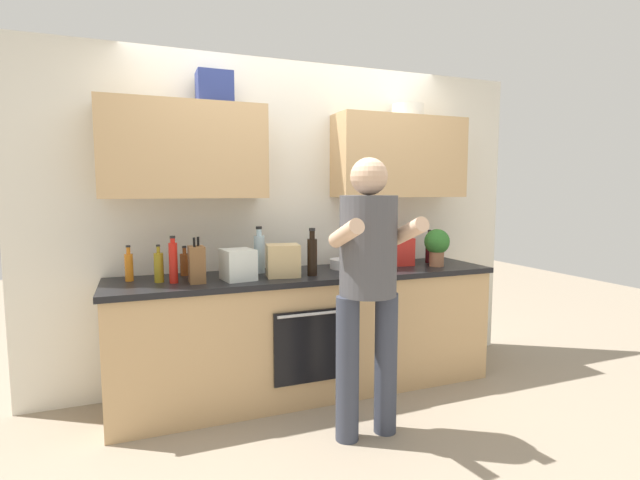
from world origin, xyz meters
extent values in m
plane|color=gray|center=(0.00, 0.00, 0.00)|extent=(12.00, 12.00, 0.00)
cube|color=silver|center=(0.00, 0.36, 1.25)|extent=(4.00, 0.06, 2.50)
cube|color=tan|center=(-0.85, 0.17, 1.77)|extent=(1.10, 0.32, 0.65)
cube|color=tan|center=(0.85, 0.17, 1.77)|extent=(1.10, 0.32, 0.65)
cylinder|color=silver|center=(0.92, 0.17, 2.15)|extent=(0.26, 0.26, 0.10)
cube|color=navy|center=(-0.64, 0.17, 2.21)|extent=(0.24, 0.20, 0.22)
cube|color=tan|center=(0.00, 0.00, 0.43)|extent=(2.80, 0.60, 0.86)
cube|color=black|center=(0.00, 0.00, 0.88)|extent=(2.84, 0.64, 0.04)
cube|color=black|center=(-0.08, -0.31, 0.45)|extent=(0.56, 0.02, 0.50)
cylinder|color=silver|center=(-0.08, -0.33, 0.68)|extent=(0.52, 0.02, 0.02)
cylinder|color=#383D4C|center=(-0.03, -0.75, 0.44)|extent=(0.14, 0.14, 0.88)
cylinder|color=#383D4C|center=(0.23, -0.75, 0.44)|extent=(0.14, 0.14, 0.88)
cylinder|color=#4C4C51|center=(0.10, -0.75, 1.18)|extent=(0.34, 0.34, 0.59)
sphere|color=#D8AD8C|center=(0.10, -0.75, 1.58)|extent=(0.22, 0.22, 0.22)
cylinder|color=#D8AD8C|center=(-0.10, -0.87, 1.27)|extent=(0.09, 0.31, 0.19)
cylinder|color=#D8AD8C|center=(0.30, -0.87, 1.27)|extent=(0.09, 0.31, 0.19)
cylinder|color=black|center=(-0.02, -0.11, 1.03)|extent=(0.07, 0.07, 0.26)
cylinder|color=black|center=(-0.02, -0.11, 1.19)|extent=(0.04, 0.04, 0.06)
cylinder|color=black|center=(-0.02, -0.11, 1.23)|extent=(0.04, 0.04, 0.02)
cylinder|color=orange|center=(-1.23, 0.13, 0.99)|extent=(0.05, 0.05, 0.18)
cylinder|color=orange|center=(-1.23, 0.13, 1.11)|extent=(0.03, 0.03, 0.05)
cylinder|color=black|center=(-1.23, 0.13, 1.13)|extent=(0.03, 0.03, 0.01)
cylinder|color=silver|center=(-0.35, 0.12, 1.04)|extent=(0.08, 0.08, 0.27)
cylinder|color=silver|center=(-0.35, 0.12, 1.20)|extent=(0.04, 0.04, 0.05)
cylinder|color=black|center=(-0.35, 0.12, 1.23)|extent=(0.04, 0.04, 0.02)
cylinder|color=red|center=(-0.96, -0.05, 1.03)|extent=(0.06, 0.06, 0.26)
cylinder|color=red|center=(-0.96, -0.05, 1.18)|extent=(0.03, 0.03, 0.03)
cylinder|color=black|center=(-0.96, -0.05, 1.20)|extent=(0.03, 0.03, 0.02)
cylinder|color=brown|center=(-0.87, 0.21, 0.98)|extent=(0.06, 0.06, 0.15)
cylinder|color=brown|center=(-0.87, 0.21, 1.08)|extent=(0.03, 0.03, 0.04)
cylinder|color=black|center=(-0.87, 0.21, 1.11)|extent=(0.03, 0.03, 0.01)
cylinder|color=#471419|center=(1.10, 0.09, 1.00)|extent=(0.06, 0.06, 0.21)
cylinder|color=#471419|center=(1.10, 0.09, 1.14)|extent=(0.02, 0.02, 0.06)
cylinder|color=black|center=(1.10, 0.09, 1.17)|extent=(0.03, 0.03, 0.01)
cylinder|color=olive|center=(-1.05, 0.02, 1.00)|extent=(0.06, 0.06, 0.19)
cylinder|color=olive|center=(-1.05, 0.02, 1.12)|extent=(0.02, 0.02, 0.04)
cylinder|color=black|center=(-1.05, 0.02, 1.14)|extent=(0.03, 0.03, 0.01)
cylinder|color=slate|center=(0.60, -0.15, 0.95)|extent=(0.08, 0.08, 0.09)
cylinder|color=silver|center=(0.32, 0.08, 0.94)|extent=(0.23, 0.23, 0.07)
cube|color=brown|center=(-0.82, -0.09, 1.02)|extent=(0.10, 0.14, 0.24)
cylinder|color=black|center=(-0.83, -0.11, 1.17)|extent=(0.02, 0.02, 0.06)
cylinder|color=black|center=(-0.80, -0.07, 1.17)|extent=(0.02, 0.02, 0.06)
cylinder|color=#9E6647|center=(1.05, -0.09, 0.96)|extent=(0.12, 0.12, 0.12)
sphere|color=#2D6B28|center=(1.05, -0.09, 1.10)|extent=(0.20, 0.20, 0.20)
cube|color=silver|center=(-0.55, -0.09, 1.00)|extent=(0.23, 0.25, 0.21)
cube|color=tan|center=(-0.23, -0.08, 1.01)|extent=(0.25, 0.22, 0.23)
cube|color=red|center=(0.79, 0.09, 1.01)|extent=(0.27, 0.24, 0.22)
camera|label=1|loc=(-1.16, -3.21, 1.50)|focal=26.32mm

